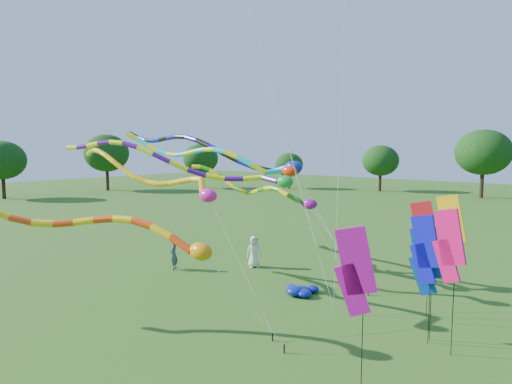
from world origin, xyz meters
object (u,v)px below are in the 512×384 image
Objects in this scene: person_a at (254,252)px; person_b at (174,255)px; tube_kite_orange at (155,176)px; tube_kite_red at (88,224)px; blue_nylon_heap at (301,289)px; person_c at (359,254)px.

person_a reaches higher than person_b.
tube_kite_orange is 7.59× the size of person_a.
person_a is at bearing 103.58° from person_b.
tube_kite_red reaches higher than person_a.
blue_nylon_heap is (5.25, 4.18, -5.26)m from tube_kite_orange.
person_c is at bearing 63.78° from tube_kite_orange.
tube_kite_red is 7.18× the size of person_c.
person_b reaches higher than blue_nylon_heap.
person_c reaches higher than blue_nylon_heap.
tube_kite_red is at bearing -141.33° from person_a.
blue_nylon_heap is 0.81× the size of person_a.
blue_nylon_heap is 0.86× the size of person_b.
tube_kite_red is at bearing 120.92° from person_c.
blue_nylon_heap is at bearing 39.91° from tube_kite_red.
tube_kite_orange is 9.37× the size of blue_nylon_heap.
person_c reaches higher than person_a.
tube_kite_orange reaches higher than person_a.
person_b is at bearing 134.37° from tube_kite_orange.
person_b is (-3.12, -3.25, -0.05)m from person_a.
tube_kite_red is 9.88m from blue_nylon_heap.
tube_kite_orange is (-1.30, 4.06, 1.51)m from tube_kite_red.
person_b is at bearing -170.74° from blue_nylon_heap.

